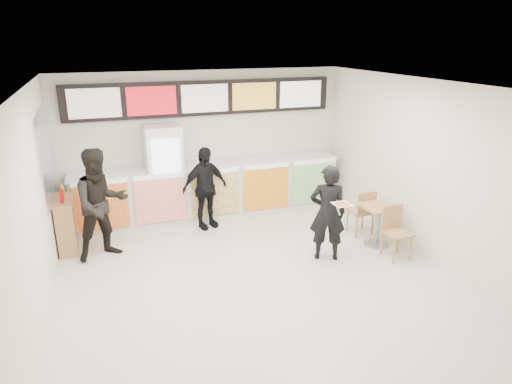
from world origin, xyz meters
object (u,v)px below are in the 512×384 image
service_counter (211,190)px  customer_mid (205,188)px  drinks_fridge (165,175)px  customer_left (101,204)px  cafe_table (378,218)px  customer_main (328,213)px  condiment_ledge (66,224)px

service_counter → customer_mid: (-0.25, -0.54, 0.25)m
service_counter → drinks_fridge: 1.03m
service_counter → drinks_fridge: drinks_fridge is taller
customer_left → customer_mid: (1.94, 0.68, -0.14)m
service_counter → cafe_table: size_ratio=3.58×
customer_main → customer_left: size_ratio=0.87×
service_counter → customer_main: (1.37, -2.56, 0.26)m
customer_main → customer_mid: 2.59m
drinks_fridge → customer_mid: drinks_fridge is taller
cafe_table → condiment_ledge: size_ratio=1.36×
drinks_fridge → customer_mid: 0.90m
customer_mid → customer_left: bearing=-176.5°
customer_main → customer_left: (-3.56, 1.34, 0.13)m
customer_mid → cafe_table: bearing=-50.0°
drinks_fridge → customer_mid: (0.68, -0.56, -0.18)m
drinks_fridge → service_counter: bearing=-1.0°
service_counter → condiment_ledge: (-2.82, -0.70, -0.08)m
customer_left → condiment_ledge: (-0.62, 0.53, -0.47)m
condiment_ledge → customer_mid: bearing=3.5°
service_counter → condiment_ledge: same height
customer_main → customer_left: 3.81m
drinks_fridge → cafe_table: (3.43, -2.42, -0.47)m
drinks_fridge → customer_left: 1.77m
service_counter → customer_mid: bearing=-115.1°
drinks_fridge → customer_main: drinks_fridge is taller
service_counter → customer_left: size_ratio=2.89×
drinks_fridge → customer_mid: size_ratio=1.22×
customer_main → cafe_table: 1.19m
drinks_fridge → customer_left: drinks_fridge is taller
service_counter → condiment_ledge: bearing=-166.1°
drinks_fridge → customer_main: (2.30, -2.58, -0.17)m
customer_mid → cafe_table: (2.75, -1.86, -0.29)m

